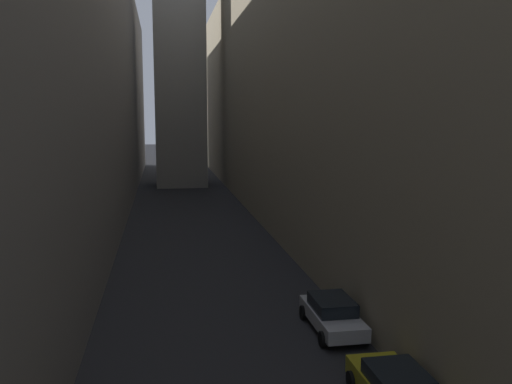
{
  "coord_description": "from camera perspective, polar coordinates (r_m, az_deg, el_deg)",
  "views": [
    {
      "loc": [
        -2.41,
        2.22,
        8.86
      ],
      "look_at": [
        0.0,
        16.18,
        6.89
      ],
      "focal_mm": 38.14,
      "sensor_mm": 36.0,
      "label": 1
    }
  ],
  "objects": [
    {
      "name": "ground_plane",
      "position": [
        46.69,
        -6.67,
        -3.07
      ],
      "size": [
        264.0,
        264.0,
        0.0
      ],
      "primitive_type": "plane",
      "color": "#232326"
    },
    {
      "name": "building_block_left",
      "position": [
        49.05,
        -22.74,
        11.01
      ],
      "size": [
        15.08,
        108.0,
        24.04
      ],
      "primitive_type": "cube",
      "color": "slate",
      "rests_on": "ground"
    },
    {
      "name": "building_block_right",
      "position": [
        50.35,
        8.35,
        11.66
      ],
      "size": [
        15.23,
        108.0,
        24.43
      ],
      "primitive_type": "cube",
      "color": "gray",
      "rests_on": "ground"
    },
    {
      "name": "parked_car_right_far",
      "position": [
        23.33,
        8.01,
        -12.52
      ],
      "size": [
        1.92,
        4.33,
        1.41
      ],
      "rotation": [
        0.0,
        0.0,
        1.57
      ],
      "color": "#B7B7BC",
      "rests_on": "ground"
    }
  ]
}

